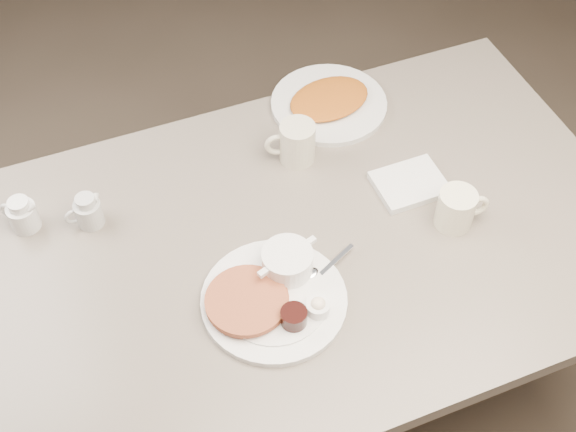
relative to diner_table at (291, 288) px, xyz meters
name	(u,v)px	position (x,y,z in m)	size (l,w,h in m)	color
diner_table	(291,288)	(0.00, 0.00, 0.00)	(1.50, 0.90, 0.75)	slate
main_plate	(273,292)	(-0.09, -0.11, 0.19)	(0.39, 0.37, 0.07)	white
coffee_mug_near	(457,208)	(0.35, -0.08, 0.22)	(0.12, 0.10, 0.09)	#F0E9C9
napkin	(410,184)	(0.31, 0.05, 0.18)	(0.15, 0.12, 0.02)	silver
coffee_mug_far	(296,143)	(0.10, 0.23, 0.22)	(0.13, 0.10, 0.10)	beige
creamer_left	(88,211)	(-0.38, 0.22, 0.21)	(0.09, 0.07, 0.08)	#B9BAB5
creamer_right	(22,215)	(-0.51, 0.26, 0.21)	(0.08, 0.08, 0.08)	silver
hash_plate	(329,102)	(0.24, 0.36, 0.18)	(0.33, 0.33, 0.04)	silver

